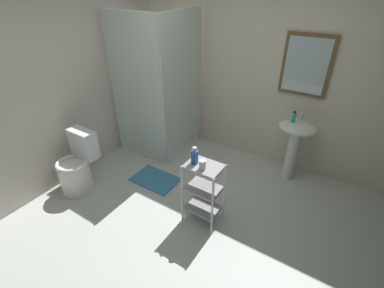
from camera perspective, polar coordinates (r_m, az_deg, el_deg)
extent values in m
cube|color=silver|center=(3.07, -1.86, -17.53)|extent=(4.20, 4.20, 0.02)
cube|color=beige|center=(3.84, 14.06, 14.51)|extent=(4.20, 0.10, 2.50)
cube|color=brown|center=(3.59, 22.83, 14.92)|extent=(0.56, 0.03, 0.72)
cube|color=silver|center=(3.57, 22.77, 14.86)|extent=(0.48, 0.01, 0.64)
cube|color=beige|center=(3.60, -27.88, 10.74)|extent=(0.10, 4.20, 2.50)
cube|color=white|center=(4.46, -6.46, 0.74)|extent=(0.90, 0.90, 0.10)
cube|color=silver|center=(3.73, -11.72, 11.06)|extent=(0.90, 0.02, 1.90)
cube|color=silver|center=(3.78, -1.89, 11.99)|extent=(0.02, 0.90, 1.90)
cylinder|color=silver|center=(3.45, -6.17, 9.85)|extent=(0.04, 0.04, 1.90)
cylinder|color=silver|center=(4.43, -6.50, 1.32)|extent=(0.08, 0.08, 0.00)
cylinder|color=white|center=(3.76, 20.18, -2.30)|extent=(0.15, 0.15, 0.68)
ellipsoid|color=white|center=(3.56, 21.35, 3.14)|extent=(0.46, 0.37, 0.13)
cylinder|color=silver|center=(3.62, 22.15, 5.48)|extent=(0.03, 0.03, 0.10)
cylinder|color=white|center=(3.68, -23.23, -6.44)|extent=(0.37, 0.37, 0.40)
torus|color=white|center=(3.56, -23.94, -3.69)|extent=(0.37, 0.37, 0.04)
cube|color=white|center=(3.58, -21.79, 0.09)|extent=(0.35, 0.17, 0.36)
cylinder|color=silver|center=(2.89, -2.10, -10.63)|extent=(0.02, 0.02, 0.74)
cylinder|color=silver|center=(2.75, 4.26, -13.31)|extent=(0.02, 0.02, 0.74)
cylinder|color=silver|center=(3.05, 0.68, -7.89)|extent=(0.02, 0.02, 0.74)
cylinder|color=silver|center=(2.93, 6.77, -10.24)|extent=(0.02, 0.02, 0.74)
cube|color=#99999E|center=(3.03, 2.28, -13.15)|extent=(0.36, 0.26, 0.02)
cube|color=#99999E|center=(2.85, 2.40, -9.26)|extent=(0.36, 0.26, 0.02)
cube|color=#99999E|center=(2.67, 2.53, -4.70)|extent=(0.36, 0.26, 0.02)
cylinder|color=#2DBC99|center=(3.52, 20.52, 5.25)|extent=(0.05, 0.05, 0.12)
cylinder|color=black|center=(3.49, 20.74, 6.30)|extent=(0.03, 0.03, 0.02)
cylinder|color=#3156B3|center=(2.66, 0.47, -2.69)|extent=(0.07, 0.07, 0.14)
cylinder|color=white|center=(2.61, 0.48, -1.05)|extent=(0.04, 0.04, 0.04)
cylinder|color=silver|center=(2.59, 2.19, -4.38)|extent=(0.07, 0.07, 0.10)
cube|color=teal|center=(3.69, -7.70, -7.37)|extent=(0.60, 0.40, 0.02)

